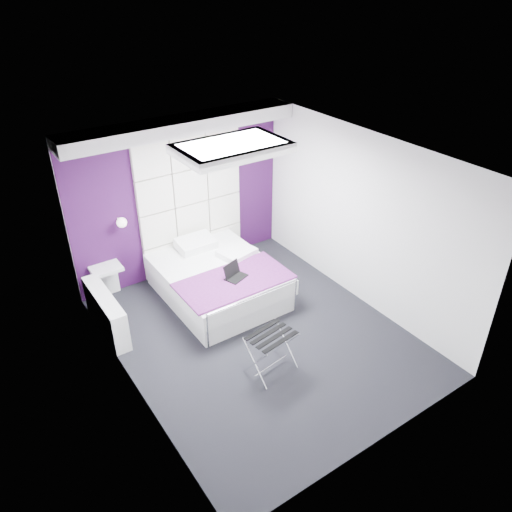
% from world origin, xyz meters
% --- Properties ---
extents(floor, '(4.40, 4.40, 0.00)m').
position_xyz_m(floor, '(0.00, 0.00, 0.00)').
color(floor, black).
rests_on(floor, ground).
extents(ceiling, '(4.40, 4.40, 0.00)m').
position_xyz_m(ceiling, '(0.00, 0.00, 2.60)').
color(ceiling, white).
rests_on(ceiling, wall_back).
extents(wall_back, '(3.60, 0.00, 3.60)m').
position_xyz_m(wall_back, '(0.00, 2.20, 1.30)').
color(wall_back, white).
rests_on(wall_back, floor).
extents(wall_left, '(0.00, 4.40, 4.40)m').
position_xyz_m(wall_left, '(-1.80, 0.00, 1.30)').
color(wall_left, white).
rests_on(wall_left, floor).
extents(wall_right, '(0.00, 4.40, 4.40)m').
position_xyz_m(wall_right, '(1.80, 0.00, 1.30)').
color(wall_right, white).
rests_on(wall_right, floor).
extents(accent_wall, '(3.58, 0.02, 2.58)m').
position_xyz_m(accent_wall, '(0.00, 2.19, 1.30)').
color(accent_wall, '#320D3A').
rests_on(accent_wall, wall_back).
extents(soffit, '(3.58, 0.50, 0.20)m').
position_xyz_m(soffit, '(0.00, 1.95, 2.50)').
color(soffit, white).
rests_on(soffit, wall_back).
extents(headboard, '(1.80, 0.08, 2.30)m').
position_xyz_m(headboard, '(0.15, 2.14, 1.17)').
color(headboard, silver).
rests_on(headboard, wall_back).
extents(skylight, '(1.36, 0.86, 0.12)m').
position_xyz_m(skylight, '(0.00, 0.60, 2.55)').
color(skylight, white).
rests_on(skylight, ceiling).
extents(wall_lamp, '(0.15, 0.15, 0.15)m').
position_xyz_m(wall_lamp, '(-1.05, 2.06, 1.22)').
color(wall_lamp, white).
rests_on(wall_lamp, wall_back).
extents(radiator, '(0.22, 1.20, 0.60)m').
position_xyz_m(radiator, '(-1.69, 1.30, 0.30)').
color(radiator, white).
rests_on(radiator, floor).
extents(bed, '(1.64, 1.97, 0.69)m').
position_xyz_m(bed, '(0.02, 1.15, 0.29)').
color(bed, white).
rests_on(bed, floor).
extents(nightstand, '(0.45, 0.35, 0.05)m').
position_xyz_m(nightstand, '(-1.40, 2.02, 0.55)').
color(nightstand, white).
rests_on(nightstand, wall_back).
extents(luggage_rack, '(0.57, 0.42, 0.57)m').
position_xyz_m(luggage_rack, '(-0.26, -0.64, 0.28)').
color(luggage_rack, silver).
rests_on(luggage_rack, floor).
extents(laptop, '(0.31, 0.22, 0.23)m').
position_xyz_m(laptop, '(0.08, 0.74, 0.61)').
color(laptop, black).
rests_on(laptop, bed).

